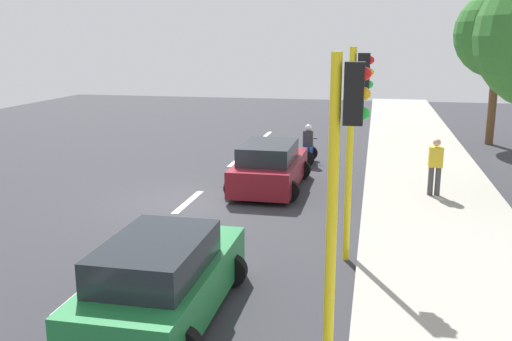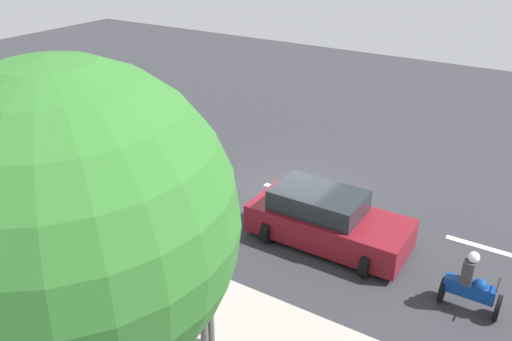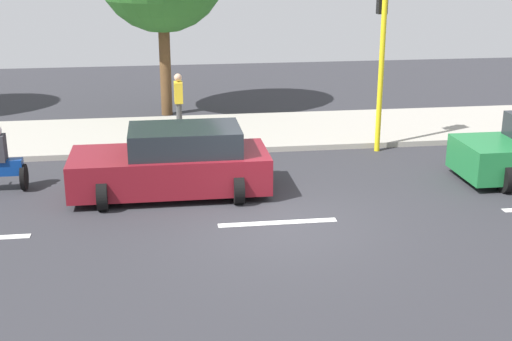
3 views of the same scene
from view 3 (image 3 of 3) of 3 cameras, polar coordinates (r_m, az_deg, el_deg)
ground_plane at (r=14.04m, az=1.78°, el=-4.49°), size 40.00×60.00×0.10m
sidewalk at (r=20.59m, az=-1.50°, el=3.17°), size 4.00×60.00×0.15m
lane_stripe_mid at (r=14.02m, az=1.78°, el=-4.28°), size 0.20×2.40×0.01m
car_maroon at (r=15.53m, az=-6.76°, el=0.60°), size 2.27×4.33×1.52m
pedestrian_near_signal at (r=20.27m, az=-6.33°, el=5.70°), size 0.40×0.24×1.69m
traffic_light_midblock at (r=18.71m, az=10.22°, el=10.33°), size 0.49×0.24×4.50m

